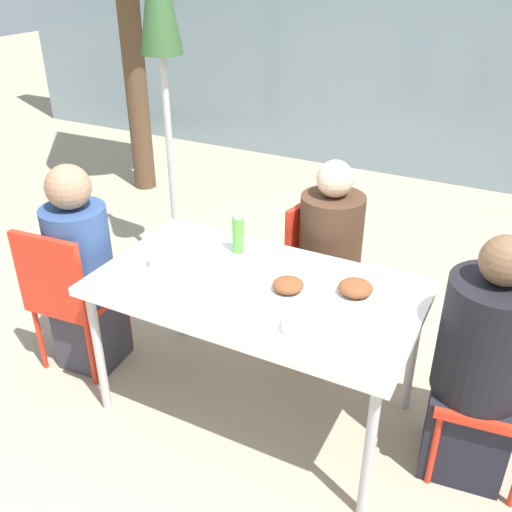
% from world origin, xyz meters
% --- Properties ---
extents(ground_plane, '(24.00, 24.00, 0.00)m').
position_xyz_m(ground_plane, '(0.00, 0.00, 0.00)').
color(ground_plane, tan).
extents(building_facade, '(10.00, 0.20, 3.00)m').
position_xyz_m(building_facade, '(0.00, 3.73, 1.50)').
color(building_facade, gray).
rests_on(building_facade, ground).
extents(dining_table, '(1.47, 0.82, 0.73)m').
position_xyz_m(dining_table, '(0.00, 0.00, 0.68)').
color(dining_table, white).
rests_on(dining_table, ground).
extents(chair_left, '(0.43, 0.43, 0.86)m').
position_xyz_m(chair_left, '(-1.03, -0.16, 0.50)').
color(chair_left, red).
rests_on(chair_left, ground).
extents(person_left, '(0.33, 0.33, 1.17)m').
position_xyz_m(person_left, '(-0.99, -0.08, 0.56)').
color(person_left, '#383842').
rests_on(person_left, ground).
extents(chair_right, '(0.44, 0.44, 0.86)m').
position_xyz_m(chair_right, '(1.03, 0.20, 0.50)').
color(chair_right, red).
rests_on(chair_right, ground).
extents(person_right, '(0.38, 0.38, 1.15)m').
position_xyz_m(person_right, '(0.99, 0.12, 0.54)').
color(person_right, black).
rests_on(person_right, ground).
extents(chair_far, '(0.46, 0.46, 0.86)m').
position_xyz_m(chair_far, '(0.04, 0.73, 0.50)').
color(chair_far, red).
rests_on(chair_far, ground).
extents(person_far, '(0.35, 0.35, 1.14)m').
position_xyz_m(person_far, '(0.11, 0.66, 0.53)').
color(person_far, black).
rests_on(person_far, ground).
extents(closed_umbrella, '(0.36, 0.36, 2.26)m').
position_xyz_m(closed_umbrella, '(-1.16, 1.00, 1.64)').
color(closed_umbrella, '#333333').
rests_on(closed_umbrella, ground).
extents(plate_0, '(0.28, 0.28, 0.07)m').
position_xyz_m(plate_0, '(0.43, 0.12, 0.76)').
color(plate_0, white).
rests_on(plate_0, dining_table).
extents(plate_1, '(0.25, 0.25, 0.07)m').
position_xyz_m(plate_1, '(0.16, 0.01, 0.76)').
color(plate_1, white).
rests_on(plate_1, dining_table).
extents(bottle, '(0.06, 0.06, 0.20)m').
position_xyz_m(bottle, '(-0.23, 0.24, 0.83)').
color(bottle, '#51A338').
rests_on(bottle, dining_table).
extents(drinking_cup, '(0.08, 0.08, 0.09)m').
position_xyz_m(drinking_cup, '(-0.50, -0.07, 0.78)').
color(drinking_cup, silver).
rests_on(drinking_cup, dining_table).
extents(salad_bowl, '(0.18, 0.18, 0.06)m').
position_xyz_m(salad_bowl, '(0.33, -0.22, 0.76)').
color(salad_bowl, white).
rests_on(salad_bowl, dining_table).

